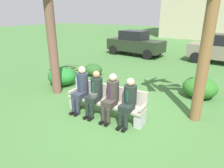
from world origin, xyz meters
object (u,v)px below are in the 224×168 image
object	(u,v)px
parked_car_far	(224,49)
seated_man_centerleft	(95,91)
seated_man_rightmost	(129,100)
seated_man_centerright	(111,95)
park_bench	(106,101)
seated_man_leftmost	(81,87)
parked_car_near	(135,43)
shrub_mid_lawn	(62,76)
shrub_near_bench	(200,88)
shrub_far_lawn	(93,70)

from	to	relation	value
parked_car_far	seated_man_centerleft	bearing A→B (deg)	-107.73
seated_man_rightmost	parked_car_far	xyz separation A→B (m)	(1.77, 8.86, 0.13)
seated_man_centerright	seated_man_rightmost	size ratio (longest dim) A/B	1.03
park_bench	parked_car_far	size ratio (longest dim) A/B	0.60
seated_man_rightmost	parked_car_far	distance (m)	9.03
seated_man_leftmost	parked_car_near	world-z (taller)	parked_car_near
seated_man_leftmost	seated_man_centerleft	bearing A→B (deg)	-1.19
shrub_mid_lawn	parked_car_near	bearing A→B (deg)	89.95
shrub_mid_lawn	parked_car_far	xyz separation A→B (m)	(5.47, 7.50, 0.47)
shrub_mid_lawn	parked_car_near	world-z (taller)	parked_car_near
park_bench	seated_man_rightmost	world-z (taller)	seated_man_rightmost
parked_car_near	parked_car_far	xyz separation A→B (m)	(5.47, 0.34, 0.00)
shrub_near_bench	shrub_mid_lawn	world-z (taller)	same
park_bench	shrub_near_bench	bearing A→B (deg)	52.08
seated_man_leftmost	seated_man_centerright	distance (m)	1.05
seated_man_rightmost	parked_car_far	size ratio (longest dim) A/B	0.32
parked_car_near	seated_man_rightmost	bearing A→B (deg)	-66.52
shrub_far_lawn	seated_man_rightmost	bearing A→B (deg)	-42.33
park_bench	seated_man_rightmost	size ratio (longest dim) A/B	1.88
park_bench	seated_man_leftmost	world-z (taller)	seated_man_leftmost
seated_man_centerleft	seated_man_leftmost	bearing A→B (deg)	178.81
shrub_near_bench	shrub_mid_lawn	size ratio (longest dim) A/B	1.00
seated_man_centerright	park_bench	bearing A→B (deg)	153.14
seated_man_leftmost	parked_car_far	world-z (taller)	parked_car_far
seated_man_centerleft	parked_car_far	world-z (taller)	parked_car_far
seated_man_leftmost	parked_car_far	distance (m)	9.46
shrub_far_lawn	parked_car_near	size ratio (longest dim) A/B	0.22
seated_man_centerright	shrub_far_lawn	bearing A→B (deg)	132.89
shrub_near_bench	parked_car_far	xyz separation A→B (m)	(0.41, 5.98, 0.47)
shrub_near_bench	seated_man_leftmost	bearing A→B (deg)	-135.63
park_bench	parked_car_near	distance (m)	8.89
shrub_far_lawn	park_bench	bearing A→B (deg)	-48.55
seated_man_centerright	shrub_mid_lawn	xyz separation A→B (m)	(-3.18, 1.35, -0.36)
shrub_mid_lawn	park_bench	bearing A→B (deg)	-22.72
seated_man_rightmost	shrub_far_lawn	bearing A→B (deg)	137.67
parked_car_near	shrub_far_lawn	bearing A→B (deg)	-86.72
seated_man_centerright	parked_car_far	size ratio (longest dim) A/B	0.33
parked_car_far	seated_man_centerright	bearing A→B (deg)	-104.52
seated_man_rightmost	shrub_near_bench	world-z (taller)	seated_man_rightmost
park_bench	seated_man_centerleft	xyz separation A→B (m)	(-0.28, -0.14, 0.29)
seated_man_leftmost	shrub_near_bench	size ratio (longest dim) A/B	1.16
seated_man_rightmost	shrub_near_bench	xyz separation A→B (m)	(1.36, 2.88, -0.35)
seated_man_centerleft	parked_car_far	distance (m)	9.30
seated_man_leftmost	shrub_far_lawn	bearing A→B (deg)	120.47
seated_man_centerright	shrub_near_bench	size ratio (longest dim) A/B	1.12
seated_man_leftmost	seated_man_rightmost	xyz separation A→B (m)	(1.58, -0.01, -0.04)
seated_man_centerleft	shrub_far_lawn	distance (m)	3.89
shrub_near_bench	shrub_far_lawn	world-z (taller)	shrub_near_bench
seated_man_centerright	shrub_near_bench	world-z (taller)	seated_man_centerright
shrub_far_lawn	parked_car_far	world-z (taller)	parked_car_far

